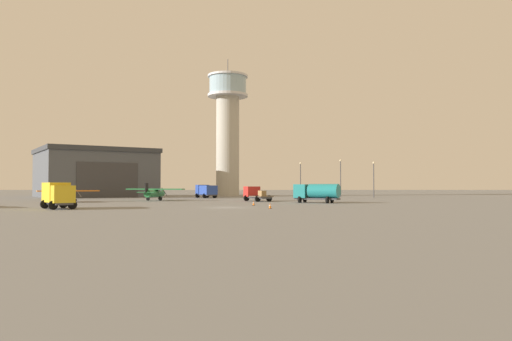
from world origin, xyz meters
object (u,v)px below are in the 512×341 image
Objects in this scene: airplane_orange at (71,194)px; truck_box_yellow at (60,194)px; light_post_north at (302,176)px; traffic_cone_near_right at (272,206)px; airplane_green at (156,192)px; truck_flatbed_red at (257,194)px; traffic_cone_near_left at (256,203)px; light_post_east at (376,176)px; truck_fuel_tanker_teal at (319,192)px; control_tower at (230,124)px; truck_box_blue at (208,190)px; light_post_west at (343,175)px.

truck_box_yellow reaches higher than airplane_orange.
light_post_north is 55.12m from traffic_cone_near_right.
truck_box_yellow is 8.55× the size of traffic_cone_near_right.
truck_flatbed_red is (17.46, -2.53, -0.22)m from airplane_green.
light_post_north reaches higher than airplane_orange.
traffic_cone_near_left is 0.90× the size of traffic_cone_near_right.
traffic_cone_near_right is (31.28, -20.53, -0.94)m from airplane_orange.
light_post_east is (42.30, 17.42, 3.18)m from airplane_green.
truck_box_yellow is (-5.06, -27.90, 0.26)m from airplane_green.
airplane_orange reaches higher than truck_flatbed_red.
truck_box_yellow is (7.03, -20.79, 0.41)m from airplane_orange.
traffic_cone_near_right is at bearing 27.04° from airplane_orange.
truck_fuel_tanker_teal is 10.47× the size of traffic_cone_near_right.
control_tower is at bearing -7.18° from airplane_green.
truck_fuel_tanker_teal is (19.65, -27.20, 0.11)m from truck_box_blue.
truck_flatbed_red is at bearing -125.11° from light_post_west.
light_post_north is at bearing 147.59° from light_post_east.
airplane_green is 1.80× the size of truck_box_yellow.
truck_box_yellow reaches higher than truck_fuel_tanker_teal.
traffic_cone_near_right is at bearing 53.22° from truck_box_yellow.
light_post_east reaches higher than traffic_cone_near_right.
airplane_orange is at bearing -146.81° from light_post_west.
airplane_orange is 1.43× the size of truck_box_blue.
truck_fuel_tanker_teal is 13.31m from traffic_cone_near_left.
airplane_orange is 21.95m from truck_box_yellow.
truck_box_blue is 22.17m from truck_flatbed_red.
light_post_west is at bearing 127.51° from light_post_east.
truck_fuel_tanker_teal is (26.84, -10.08, 0.24)m from airplane_green.
truck_box_yellow reaches higher than traffic_cone_near_right.
airplane_orange is at bearing -139.76° from light_post_north.
truck_fuel_tanker_teal reaches higher than truck_flatbed_red.
airplane_green is 45.85m from light_post_east.
truck_flatbed_red is 32.04m from light_post_east.
control_tower is at bearing -18.47° from truck_flatbed_red.
traffic_cone_near_left is at bearing -113.79° from light_post_west.
light_post_west reaches higher than light_post_north.
control_tower is at bearing -41.03° from truck_fuel_tanker_teal.
airplane_orange is at bearing -155.72° from light_post_east.
light_post_west is 13.98× the size of traffic_cone_near_left.
truck_box_yellow is at bearing -179.36° from traffic_cone_near_right.
truck_box_yellow is at bearing -121.06° from light_post_north.
control_tower is 22.58m from light_post_north.
traffic_cone_near_right is at bearing -99.00° from light_post_north.
control_tower is at bearing 161.04° from light_post_west.
light_post_north reaches higher than truck_fuel_tanker_teal.
truck_box_blue is 35.24m from light_post_east.
light_post_west is at bearing -77.05° from truck_fuel_tanker_teal.
truck_fuel_tanker_teal is at bearing -157.95° from truck_flatbed_red.
light_post_west is 9.28m from light_post_east.
traffic_cone_near_left is at bearing -82.87° from control_tower.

